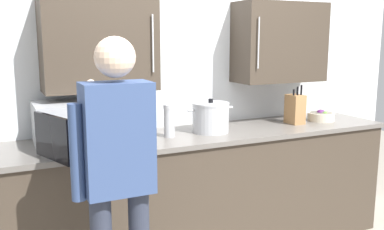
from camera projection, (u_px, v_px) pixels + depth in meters
The scene contains 8 objects.
back_wall_tiled at pixel (189, 65), 3.42m from camera, with size 4.23×0.44×2.75m.
counter_unit at pixel (207, 191), 3.30m from camera, with size 3.00×0.66×0.94m.
microwave_oven at pixel (72, 124), 2.81m from camera, with size 0.53×0.75×0.28m.
stock_pot at pixel (211, 117), 3.21m from camera, with size 0.38×0.28×0.25m.
fruit_bowl at pixel (321, 116), 3.66m from camera, with size 0.23×0.23×0.10m.
knife_block at pixel (295, 109), 3.52m from camera, with size 0.11×0.15×0.32m.
thermos_flask at pixel (169, 121), 3.04m from camera, with size 0.08×0.08×0.23m.
person_figure at pixel (117, 169), 2.15m from camera, with size 0.44×0.61×1.65m.
Camera 1 is at (-1.44, -1.94, 1.64)m, focal length 39.94 mm.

